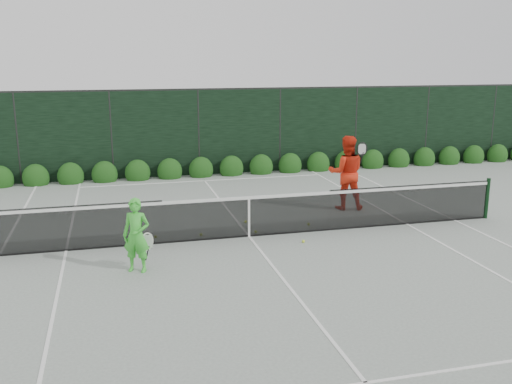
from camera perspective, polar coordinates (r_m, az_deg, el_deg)
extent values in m
plane|color=gray|center=(13.48, -0.70, -4.49)|extent=(80.00, 80.00, 0.00)
cylinder|color=#113418|center=(16.04, 22.10, -0.59)|extent=(0.10, 0.10, 1.07)
cube|color=black|center=(13.03, -18.99, -3.53)|extent=(4.40, 0.01, 1.02)
cube|color=black|center=(13.34, -0.71, -2.52)|extent=(4.00, 0.01, 0.96)
cube|color=black|center=(14.86, 15.23, -1.23)|extent=(4.40, 0.01, 1.02)
cube|color=white|center=(13.22, -0.71, -0.59)|extent=(12.80, 0.03, 0.07)
cube|color=black|center=(13.47, -0.70, -4.41)|extent=(12.80, 0.02, 0.04)
cube|color=white|center=(13.34, -0.71, -2.62)|extent=(0.05, 0.03, 0.91)
imported|color=#44CE3C|center=(11.39, -11.87, -4.26)|extent=(0.64, 0.54, 1.48)
torus|color=white|center=(11.55, -10.86, -4.91)|extent=(0.28, 0.17, 0.30)
cylinder|color=black|center=(11.63, -10.81, -6.03)|extent=(0.10, 0.03, 0.30)
imported|color=red|center=(15.89, 9.02, 1.93)|extent=(1.16, 1.00, 2.05)
torus|color=black|center=(15.74, 10.57, 4.25)|extent=(0.30, 0.03, 0.30)
cylinder|color=black|center=(15.78, 10.53, 3.39)|extent=(0.10, 0.03, 0.30)
cube|color=white|center=(15.65, 19.23, -2.68)|extent=(0.06, 23.77, 0.01)
cube|color=white|center=(13.17, -18.45, -5.60)|extent=(0.06, 23.77, 0.01)
cube|color=white|center=(14.95, 14.83, -3.11)|extent=(0.06, 23.77, 0.01)
cube|color=white|center=(24.88, -7.22, 3.73)|extent=(11.03, 0.06, 0.01)
cube|color=white|center=(19.55, -5.16, 1.14)|extent=(8.23, 0.06, 0.01)
cube|color=white|center=(7.94, 10.92, -18.24)|extent=(8.23, 0.06, 0.01)
cube|color=white|center=(13.47, -0.70, -4.46)|extent=(0.06, 12.80, 0.01)
cube|color=black|center=(20.36, -5.75, 5.89)|extent=(32.00, 0.06, 3.00)
cube|color=#262826|center=(20.22, -5.86, 10.19)|extent=(32.00, 0.06, 0.06)
cylinder|color=#262826|center=(20.35, -22.75, 4.91)|extent=(0.08, 0.08, 3.00)
cylinder|color=#262826|center=(20.13, -14.26, 5.46)|extent=(0.08, 0.08, 3.00)
cylinder|color=#262826|center=(20.36, -5.75, 5.89)|extent=(0.08, 0.08, 3.00)
cylinder|color=#262826|center=(21.02, 2.40, 6.18)|extent=(0.08, 0.08, 3.00)
cylinder|color=#262826|center=(22.07, 9.93, 6.33)|extent=(0.08, 0.08, 3.00)
cylinder|color=#262826|center=(23.46, 16.67, 6.38)|extent=(0.08, 0.08, 3.00)
cylinder|color=#262826|center=(25.13, 22.59, 6.35)|extent=(0.08, 0.08, 3.00)
ellipsoid|color=#12370F|center=(20.31, -24.24, 1.12)|extent=(0.86, 0.65, 0.94)
ellipsoid|color=#12370F|center=(20.15, -21.16, 1.31)|extent=(0.86, 0.65, 0.94)
ellipsoid|color=#12370F|center=(20.04, -18.04, 1.50)|extent=(0.86, 0.65, 0.94)
ellipsoid|color=#12370F|center=(20.00, -14.90, 1.69)|extent=(0.86, 0.65, 0.94)
ellipsoid|color=#12370F|center=(20.01, -11.75, 1.87)|extent=(0.86, 0.65, 0.94)
ellipsoid|color=#12370F|center=(20.09, -8.62, 2.04)|extent=(0.86, 0.65, 0.94)
ellipsoid|color=#12370F|center=(20.22, -5.52, 2.21)|extent=(0.86, 0.65, 0.94)
ellipsoid|color=#12370F|center=(20.42, -2.47, 2.36)|extent=(0.86, 0.65, 0.94)
ellipsoid|color=#12370F|center=(20.67, 0.52, 2.51)|extent=(0.86, 0.65, 0.94)
ellipsoid|color=#12370F|center=(20.97, 3.43, 2.65)|extent=(0.86, 0.65, 0.94)
ellipsoid|color=#12370F|center=(21.33, 6.25, 2.78)|extent=(0.86, 0.65, 0.94)
ellipsoid|color=#12370F|center=(21.74, 8.96, 2.89)|extent=(0.86, 0.65, 0.94)
ellipsoid|color=#12370F|center=(22.19, 11.58, 3.00)|extent=(0.86, 0.65, 0.94)
ellipsoid|color=#12370F|center=(22.69, 14.08, 3.09)|extent=(0.86, 0.65, 0.94)
ellipsoid|color=#12370F|center=(23.23, 16.48, 3.17)|extent=(0.86, 0.65, 0.94)
ellipsoid|color=#12370F|center=(23.81, 18.76, 3.25)|extent=(0.86, 0.65, 0.94)
ellipsoid|color=#12370F|center=(24.43, 20.93, 3.32)|extent=(0.86, 0.65, 0.94)
ellipsoid|color=#12370F|center=(25.08, 22.99, 3.38)|extent=(0.86, 0.65, 0.94)
sphere|color=#D8F035|center=(13.73, -0.04, -3.99)|extent=(0.07, 0.07, 0.07)
sphere|color=#D8F035|center=(14.40, 5.29, -3.22)|extent=(0.07, 0.07, 0.07)
sphere|color=#D8F035|center=(14.57, -1.05, -2.97)|extent=(0.07, 0.07, 0.07)
sphere|color=#D8F035|center=(13.58, -5.52, -4.26)|extent=(0.07, 0.07, 0.07)
sphere|color=#D8F035|center=(13.57, -10.02, -4.41)|extent=(0.07, 0.07, 0.07)
sphere|color=#D8F035|center=(13.08, 4.76, -4.93)|extent=(0.07, 0.07, 0.07)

